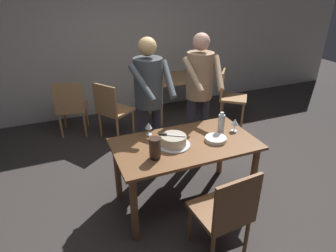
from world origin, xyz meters
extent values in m
plane|color=#383330|center=(0.00, 0.00, 0.00)|extent=(14.00, 14.00, 0.00)
cube|color=beige|center=(0.00, 2.87, 1.35)|extent=(10.00, 0.12, 2.70)
cube|color=brown|center=(0.00, 0.00, 0.73)|extent=(1.47, 0.80, 0.03)
cylinder|color=brown|center=(-0.66, -0.33, 0.36)|extent=(0.07, 0.07, 0.72)
cylinder|color=brown|center=(0.66, -0.33, 0.36)|extent=(0.07, 0.07, 0.72)
cylinder|color=brown|center=(-0.66, 0.33, 0.36)|extent=(0.07, 0.07, 0.72)
cylinder|color=brown|center=(0.66, 0.33, 0.36)|extent=(0.07, 0.07, 0.72)
cylinder|color=silver|center=(-0.13, 0.00, 0.76)|extent=(0.34, 0.34, 0.01)
cylinder|color=beige|center=(-0.13, 0.00, 0.81)|extent=(0.26, 0.26, 0.09)
cylinder|color=#A49984|center=(-0.13, 0.00, 0.86)|extent=(0.25, 0.25, 0.01)
cube|color=silver|center=(-0.12, -0.02, 0.87)|extent=(0.18, 0.12, 0.00)
cube|color=black|center=(-0.23, 0.05, 0.87)|extent=(0.08, 0.06, 0.02)
cylinder|color=white|center=(0.31, -0.08, 0.76)|extent=(0.22, 0.22, 0.01)
cylinder|color=white|center=(0.31, -0.08, 0.77)|extent=(0.22, 0.22, 0.01)
cylinder|color=white|center=(0.31, -0.08, 0.78)|extent=(0.22, 0.22, 0.01)
cylinder|color=white|center=(0.31, -0.08, 0.79)|extent=(0.22, 0.22, 0.01)
cylinder|color=silver|center=(-0.29, 0.32, 0.75)|extent=(0.07, 0.07, 0.00)
cylinder|color=silver|center=(-0.29, 0.32, 0.79)|extent=(0.01, 0.01, 0.07)
cone|color=silver|center=(-0.29, 0.32, 0.86)|extent=(0.08, 0.08, 0.07)
cylinder|color=silver|center=(0.62, 0.04, 0.75)|extent=(0.07, 0.07, 0.00)
cylinder|color=silver|center=(0.62, 0.04, 0.79)|extent=(0.01, 0.01, 0.07)
cone|color=silver|center=(0.62, 0.04, 0.86)|extent=(0.08, 0.08, 0.07)
cylinder|color=silver|center=(0.44, 0.04, 0.86)|extent=(0.07, 0.07, 0.22)
cylinder|color=silver|center=(0.44, 0.04, 0.98)|extent=(0.04, 0.04, 0.03)
cylinder|color=black|center=(-0.38, -0.15, 0.77)|extent=(0.10, 0.10, 0.03)
cylinder|color=#3F2D23|center=(-0.38, -0.15, 0.87)|extent=(0.11, 0.11, 0.18)
cylinder|color=#2D2D38|center=(-0.08, 0.63, 0.47)|extent=(0.11, 0.11, 0.95)
cylinder|color=#2D2D38|center=(-0.26, 0.61, 0.47)|extent=(0.11, 0.11, 0.95)
cylinder|color=#3F474C|center=(-0.17, 0.62, 1.23)|extent=(0.32, 0.32, 0.55)
sphere|color=tan|center=(-0.17, 0.62, 1.62)|extent=(0.20, 0.20, 0.20)
cylinder|color=#3F474C|center=(0.00, 0.46, 1.30)|extent=(0.11, 0.42, 0.34)
cylinder|color=#3F474C|center=(-0.31, 0.42, 1.30)|extent=(0.20, 0.42, 0.34)
cylinder|color=#2D2D38|center=(0.57, 0.64, 0.47)|extent=(0.11, 0.11, 0.95)
cylinder|color=#2D2D38|center=(0.39, 0.66, 0.47)|extent=(0.11, 0.11, 0.95)
cylinder|color=#997A5B|center=(0.48, 0.65, 1.23)|extent=(0.32, 0.32, 0.55)
sphere|color=tan|center=(0.48, 0.65, 1.62)|extent=(0.20, 0.20, 0.20)
cylinder|color=#997A5B|center=(0.62, 0.45, 1.30)|extent=(0.20, 0.42, 0.34)
cylinder|color=#997A5B|center=(0.31, 0.49, 1.30)|extent=(0.11, 0.42, 0.34)
cube|color=brown|center=(0.01, -0.70, 0.43)|extent=(0.47, 0.47, 0.04)
cylinder|color=brown|center=(-0.19, -0.53, 0.21)|extent=(0.04, 0.04, 0.41)
cylinder|color=brown|center=(0.17, -0.50, 0.21)|extent=(0.04, 0.04, 0.41)
cylinder|color=brown|center=(-0.16, -0.90, 0.21)|extent=(0.04, 0.04, 0.41)
cylinder|color=brown|center=(0.20, -0.87, 0.21)|extent=(0.04, 0.04, 0.41)
cube|color=brown|center=(0.02, -0.90, 0.68)|extent=(0.44, 0.06, 0.45)
cube|color=tan|center=(0.88, 2.17, 0.72)|extent=(1.00, 0.70, 0.03)
cylinder|color=tan|center=(0.45, 1.89, 0.35)|extent=(0.07, 0.07, 0.71)
cylinder|color=tan|center=(1.30, 1.89, 0.35)|extent=(0.07, 0.07, 0.71)
cylinder|color=tan|center=(0.45, 2.44, 0.35)|extent=(0.07, 0.07, 0.71)
cylinder|color=tan|center=(1.30, 2.44, 0.35)|extent=(0.07, 0.07, 0.71)
cube|color=tan|center=(-0.32, 1.83, 0.43)|extent=(0.61, 0.61, 0.04)
cylinder|color=tan|center=(-0.27, 2.09, 0.21)|extent=(0.04, 0.04, 0.41)
cylinder|color=tan|center=(-0.07, 1.78, 0.21)|extent=(0.04, 0.04, 0.41)
cylinder|color=tan|center=(-0.57, 1.88, 0.21)|extent=(0.04, 0.04, 0.41)
cylinder|color=tan|center=(-0.37, 1.58, 0.21)|extent=(0.04, 0.04, 0.41)
cube|color=tan|center=(-0.49, 1.72, 0.68)|extent=(0.27, 0.38, 0.45)
cube|color=tan|center=(1.69, 1.61, 0.43)|extent=(0.62, 0.62, 0.04)
cylinder|color=tan|center=(1.94, 1.64, 0.21)|extent=(0.04, 0.04, 0.41)
cylinder|color=tan|center=(1.72, 1.35, 0.21)|extent=(0.04, 0.04, 0.41)
cylinder|color=tan|center=(1.65, 1.86, 0.21)|extent=(0.04, 0.04, 0.41)
cylinder|color=tan|center=(1.43, 1.57, 0.21)|extent=(0.04, 0.04, 0.41)
cube|color=tan|center=(1.52, 1.73, 0.68)|extent=(0.29, 0.37, 0.45)
cube|color=tan|center=(-0.93, 2.21, 0.43)|extent=(0.53, 0.53, 0.04)
cylinder|color=tan|center=(-1.07, 2.43, 0.21)|extent=(0.04, 0.04, 0.41)
cylinder|color=tan|center=(-0.71, 2.34, 0.21)|extent=(0.04, 0.04, 0.41)
cylinder|color=tan|center=(-1.15, 2.07, 0.21)|extent=(0.04, 0.04, 0.41)
cylinder|color=tan|center=(-0.80, 1.99, 0.21)|extent=(0.04, 0.04, 0.41)
cube|color=tan|center=(-0.98, 2.01, 0.68)|extent=(0.44, 0.13, 0.45)
camera|label=1|loc=(-1.15, -2.34, 2.23)|focal=31.24mm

